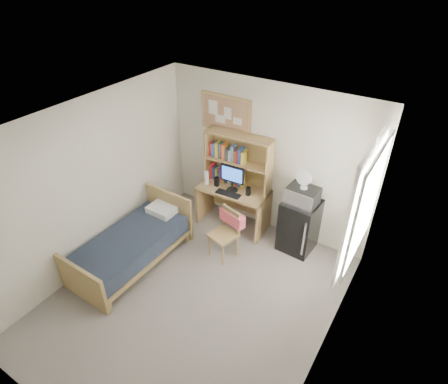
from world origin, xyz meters
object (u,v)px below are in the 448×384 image
Objects in this scene: bulletin_board at (226,114)px; desk_fan at (305,180)px; speaker_left at (217,182)px; desk at (233,207)px; microwave at (303,196)px; mini_fridge at (299,225)px; monitor at (232,179)px; desk_chair at (223,235)px; bed at (131,249)px; speaker_right at (248,191)px.

desk_fan is (1.57, -0.29, -0.60)m from bulletin_board.
desk_fan is (1.51, 0.09, 0.48)m from speaker_left.
microwave reaches higher than desk.
monitor reaches higher than mini_fridge.
desk_fan reaches higher than speaker_left.
monitor is 1.26m from desk_fan.
microwave is (0.93, 0.80, 0.62)m from desk_chair.
bed is at bearing -137.58° from microwave.
monitor is (-0.28, 0.73, 0.56)m from desk_chair.
desk is 4.28× the size of desk_fan.
speaker_left is 0.36× the size of microwave.
desk is 1.38m from microwave.
desk_chair is 5.47× the size of speaker_right.
desk_fan is at bearing -10.54° from bulletin_board.
speaker_left is at bearing 143.29° from desk_chair.
monitor is at bearing -173.39° from desk_fan.
speaker_left is 0.59× the size of desk_fan.
mini_fridge is 0.87m from desk_fan.
speaker_left reaches higher than mini_fridge.
desk is at bearing -176.23° from desk_fan.
mini_fridge is 1.32m from monitor.
bulletin_board is 1.07m from monitor.
speaker_left is 1.09× the size of speaker_right.
monitor is (-1.21, -0.10, 0.53)m from mini_fridge.
bulletin_board is at bearing 131.11° from monitor.
speaker_left is 1.53m from microwave.
mini_fridge is 2.02× the size of monitor.
bed is at bearing -112.39° from speaker_left.
monitor is 2.68× the size of speaker_left.
desk_fan is at bearing 0.48° from speaker_right.
desk_fan is at bearing 0.36° from monitor.
bulletin_board is at bearing 173.22° from mini_fridge.
speaker_left is (-0.30, -0.08, 0.46)m from desk.
desk_fan is at bearing -90.00° from mini_fridge.
mini_fridge reaches higher than desk.
speaker_right is 0.94m from microwave.
bulletin_board is at bearing 135.93° from desk.
desk_chair is 5.01× the size of speaker_left.
monitor reaches higher than microwave.
mini_fridge is 5.41× the size of speaker_left.
desk_fan is (0.93, 0.80, 0.90)m from desk_chair.
microwave is at bearing -10.54° from bulletin_board.
microwave is (1.57, -0.29, -0.87)m from bulletin_board.
monitor is at bearing 125.17° from desk_chair.
microwave is at bearing -90.00° from mini_fridge.
mini_fridge is at bearing 1.04° from speaker_left.
mini_fridge is at bearing 41.06° from bed.
desk is 0.66× the size of bed.
bulletin_board is 1.82m from microwave.
monitor is (0.86, 1.62, 0.73)m from bed.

